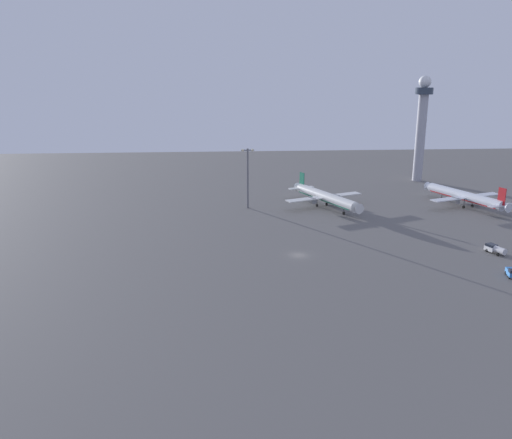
% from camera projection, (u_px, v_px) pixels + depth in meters
% --- Properties ---
extents(ground_plane, '(416.00, 416.00, 0.00)m').
position_uv_depth(ground_plane, '(298.00, 255.00, 143.75)').
color(ground_plane, '#605E5B').
extents(control_tower, '(8.00, 8.00, 48.39)m').
position_uv_depth(control_tower, '(422.00, 122.00, 239.45)').
color(control_tower, '#A8A8B2').
rests_on(control_tower, ground).
extents(airplane_far_stand, '(31.20, 39.54, 10.63)m').
position_uv_depth(airplane_far_stand, '(325.00, 197.00, 195.28)').
color(airplane_far_stand, silver).
rests_on(airplane_far_stand, ground).
extents(airplane_terminal_side, '(31.04, 39.43, 10.45)m').
position_uv_depth(airplane_terminal_side, '(465.00, 196.00, 196.32)').
color(airplane_terminal_side, silver).
rests_on(airplane_terminal_side, ground).
extents(maintenance_van, '(2.91, 4.49, 2.25)m').
position_uv_depth(maintenance_van, '(512.00, 272.00, 127.80)').
color(maintenance_van, '#3372BF').
rests_on(maintenance_van, ground).
extents(fuel_truck, '(3.93, 6.64, 2.35)m').
position_uv_depth(fuel_truck, '(495.00, 249.00, 144.75)').
color(fuel_truck, white).
rests_on(fuel_truck, ground).
extents(apron_light_east, '(4.80, 0.90, 22.43)m').
position_uv_depth(apron_light_east, '(248.00, 174.00, 192.04)').
color(apron_light_east, slate).
rests_on(apron_light_east, ground).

